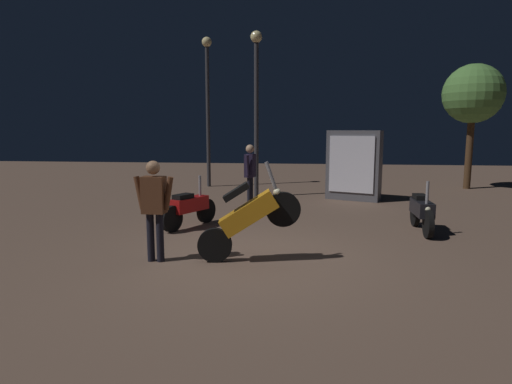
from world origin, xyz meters
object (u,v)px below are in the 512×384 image
motorcycle_orange_foreground (249,217)px  person_rider_beside (154,202)px  motorcycle_black_parked_left (422,211)px  kiosk_billboard (354,165)px  streetlamp_near (256,94)px  motorcycle_red_parked_right (190,208)px  streetlamp_far (208,94)px  person_bystander_far (250,170)px

motorcycle_orange_foreground → person_rider_beside: 1.53m
motorcycle_black_parked_left → kiosk_billboard: bearing=-165.5°
person_rider_beside → streetlamp_near: size_ratio=0.32×
motorcycle_red_parked_right → streetlamp_far: streetlamp_far is taller
motorcycle_black_parked_left → streetlamp_far: 9.42m
kiosk_billboard → motorcycle_red_parked_right: bearing=68.4°
motorcycle_red_parked_right → person_bystander_far: (1.00, 2.61, 0.59)m
motorcycle_orange_foreground → motorcycle_red_parked_right: bearing=116.5°
person_rider_beside → streetlamp_far: streetlamp_far is taller
person_rider_beside → streetlamp_far: size_ratio=0.30×
person_bystander_far → streetlamp_far: 5.22m
person_rider_beside → kiosk_billboard: (3.84, 6.66, 0.08)m
person_rider_beside → person_bystander_far: size_ratio=0.95×
person_bystander_far → motorcycle_red_parked_right: bearing=78.1°
person_bystander_far → streetlamp_near: bearing=-79.9°
motorcycle_red_parked_right → kiosk_billboard: kiosk_billboard is taller
motorcycle_red_parked_right → motorcycle_black_parked_left: bearing=-61.2°
person_bystander_far → kiosk_billboard: 3.36m
motorcycle_black_parked_left → person_bystander_far: (-3.93, 2.46, 0.59)m
motorcycle_orange_foreground → person_bystander_far: (-0.61, 4.92, 0.29)m
motorcycle_black_parked_left → motorcycle_red_parked_right: same height
kiosk_billboard → streetlamp_near: bearing=17.6°
motorcycle_black_parked_left → person_rider_beside: bearing=-60.7°
person_rider_beside → motorcycle_black_parked_left: bearing=-59.9°
motorcycle_red_parked_right → person_rider_beside: size_ratio=0.93×
motorcycle_black_parked_left → person_rider_beside: (-4.83, -2.61, 0.54)m
person_bystander_far → streetlamp_near: streetlamp_near is taller
motorcycle_red_parked_right → streetlamp_far: (-1.11, 6.75, 2.97)m
motorcycle_orange_foreground → motorcycle_red_parked_right: motorcycle_orange_foreground is taller
motorcycle_black_parked_left → person_bystander_far: 4.68m
motorcycle_red_parked_right → person_bystander_far: size_ratio=0.88×
motorcycle_black_parked_left → person_bystander_far: bearing=-121.1°
motorcycle_orange_foreground → motorcycle_red_parked_right: size_ratio=1.09×
person_bystander_far → streetlamp_far: (-2.10, 4.14, 2.38)m
person_rider_beside → person_bystander_far: (0.89, 5.07, 0.06)m
motorcycle_orange_foreground → person_bystander_far: size_ratio=0.96×
motorcycle_orange_foreground → streetlamp_far: size_ratio=0.31×
motorcycle_orange_foreground → person_rider_beside: (-1.51, -0.14, 0.23)m
person_rider_beside → person_bystander_far: person_bystander_far is taller
motorcycle_orange_foreground → motorcycle_black_parked_left: 4.15m
motorcycle_orange_foreground → streetlamp_near: 7.20m
motorcycle_red_parked_right → person_bystander_far: person_bystander_far is taller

